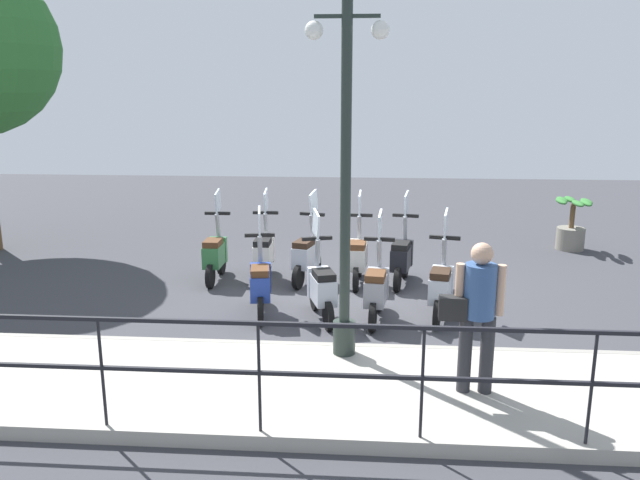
% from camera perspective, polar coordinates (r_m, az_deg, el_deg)
% --- Properties ---
extents(ground_plane, '(28.00, 28.00, 0.00)m').
position_cam_1_polar(ground_plane, '(9.84, 2.83, -5.43)').
color(ground_plane, '#38383D').
extents(promenade_walkway, '(2.20, 20.00, 0.15)m').
position_cam_1_polar(promenade_walkway, '(6.90, 2.17, -13.37)').
color(promenade_walkway, '#A39E93').
rests_on(promenade_walkway, ground_plane).
extents(fence_railing, '(0.04, 16.03, 1.07)m').
position_cam_1_polar(fence_railing, '(5.60, 1.86, -10.67)').
color(fence_railing, black).
rests_on(fence_railing, promenade_walkway).
extents(lamp_post_near, '(0.26, 0.90, 4.17)m').
position_cam_1_polar(lamp_post_near, '(7.01, 2.34, 3.65)').
color(lamp_post_near, '#232D28').
rests_on(lamp_post_near, promenade_walkway).
extents(pedestrian_with_bag, '(0.34, 0.65, 1.59)m').
position_cam_1_polar(pedestrian_with_bag, '(6.49, 14.14, -5.93)').
color(pedestrian_with_bag, '#28282D').
rests_on(pedestrian_with_bag, promenade_walkway).
extents(potted_palm, '(1.06, 0.66, 1.05)m').
position_cam_1_polar(potted_palm, '(13.75, 21.98, 1.02)').
color(potted_palm, slate).
rests_on(potted_palm, ground_plane).
extents(scooter_near_0, '(1.22, 0.50, 1.54)m').
position_cam_1_polar(scooter_near_0, '(9.04, 10.99, -4.17)').
color(scooter_near_0, black).
rests_on(scooter_near_0, ground_plane).
extents(scooter_near_1, '(1.23, 0.44, 1.54)m').
position_cam_1_polar(scooter_near_1, '(8.82, 5.18, -4.43)').
color(scooter_near_1, black).
rests_on(scooter_near_1, ground_plane).
extents(scooter_near_2, '(1.20, 0.55, 1.54)m').
position_cam_1_polar(scooter_near_2, '(8.83, 0.13, -4.35)').
color(scooter_near_2, black).
rests_on(scooter_near_2, ground_plane).
extents(scooter_near_3, '(1.23, 0.46, 1.54)m').
position_cam_1_polar(scooter_near_3, '(9.06, -5.46, -3.94)').
color(scooter_near_3, black).
rests_on(scooter_near_3, ground_plane).
extents(scooter_far_0, '(1.22, 0.49, 1.54)m').
position_cam_1_polar(scooter_far_0, '(10.52, 7.50, -1.52)').
color(scooter_far_0, black).
rests_on(scooter_far_0, ground_plane).
extents(scooter_far_1, '(1.23, 0.44, 1.54)m').
position_cam_1_polar(scooter_far_1, '(10.48, 3.48, -1.49)').
color(scooter_far_1, black).
rests_on(scooter_far_1, ground_plane).
extents(scooter_far_2, '(1.21, 0.53, 1.54)m').
position_cam_1_polar(scooter_far_2, '(10.56, -1.22, -1.35)').
color(scooter_far_2, black).
rests_on(scooter_far_2, ground_plane).
extents(scooter_far_3, '(1.23, 0.44, 1.54)m').
position_cam_1_polar(scooter_far_3, '(10.71, -5.14, -1.18)').
color(scooter_far_3, black).
rests_on(scooter_far_3, ground_plane).
extents(scooter_far_4, '(1.23, 0.44, 1.54)m').
position_cam_1_polar(scooter_far_4, '(10.76, -9.56, -1.24)').
color(scooter_far_4, black).
rests_on(scooter_far_4, ground_plane).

